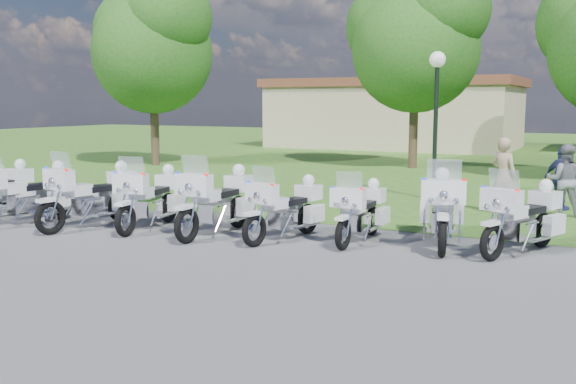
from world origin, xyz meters
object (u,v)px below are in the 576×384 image
at_px(motorcycle_7, 442,207).
at_px(bystander_a, 504,176).
at_px(motorcycle_3, 151,197).
at_px(motorcycle_6, 361,211).
at_px(motorcycle_8, 524,217).
at_px(motorcycle_1, 28,193).
at_px(motorcycle_5, 287,208).
at_px(motorcycle_4, 218,200).
at_px(bystander_c, 562,179).
at_px(lamp_post, 437,88).
at_px(bystander_b, 564,180).
at_px(motorcycle_2, 93,195).

height_order(motorcycle_7, bystander_a, bystander_a).
height_order(motorcycle_3, motorcycle_7, motorcycle_7).
bearing_deg(motorcycle_6, motorcycle_8, -171.60).
bearing_deg(motorcycle_1, motorcycle_5, -158.30).
relative_size(motorcycle_3, motorcycle_6, 1.12).
distance_m(motorcycle_8, bystander_a, 4.26).
bearing_deg(motorcycle_1, motorcycle_4, -157.08).
distance_m(motorcycle_1, bystander_a, 11.12).
bearing_deg(motorcycle_4, bystander_c, -131.77).
relative_size(motorcycle_4, motorcycle_5, 1.14).
xyz_separation_m(motorcycle_1, lamp_post, (7.11, 7.69, 2.38)).
distance_m(motorcycle_5, motorcycle_7, 3.01).
relative_size(motorcycle_5, bystander_b, 1.29).
relative_size(motorcycle_3, bystander_b, 1.39).
height_order(motorcycle_6, motorcycle_7, motorcycle_7).
height_order(motorcycle_6, lamp_post, lamp_post).
bearing_deg(lamp_post, bystander_b, -18.16).
bearing_deg(motorcycle_7, lamp_post, -88.45).
relative_size(motorcycle_8, bystander_b, 1.29).
height_order(motorcycle_4, bystander_b, bystander_b).
bearing_deg(motorcycle_4, bystander_a, -130.95).
xyz_separation_m(motorcycle_7, bystander_a, (0.47, 4.11, 0.21)).
bearing_deg(motorcycle_2, motorcycle_7, -157.13).
relative_size(motorcycle_5, lamp_post, 0.54).
distance_m(motorcycle_3, motorcycle_6, 4.59).
bearing_deg(motorcycle_7, motorcycle_4, 0.00).
xyz_separation_m(motorcycle_5, motorcycle_8, (4.33, 0.90, 0.03)).
bearing_deg(motorcycle_4, motorcycle_5, -170.46).
bearing_deg(motorcycle_2, lamp_post, -118.14).
height_order(motorcycle_8, lamp_post, lamp_post).
bearing_deg(motorcycle_2, motorcycle_6, -157.91).
distance_m(bystander_b, bystander_c, 0.83).
distance_m(motorcycle_1, lamp_post, 10.74).
distance_m(motorcycle_4, motorcycle_7, 4.48).
distance_m(motorcycle_6, motorcycle_7, 1.54).
bearing_deg(motorcycle_3, motorcycle_4, 175.86).
relative_size(motorcycle_5, motorcycle_8, 1.00).
height_order(motorcycle_3, bystander_c, motorcycle_3).
bearing_deg(motorcycle_1, lamp_post, -122.71).
height_order(bystander_a, bystander_b, bystander_a).
height_order(motorcycle_1, motorcycle_3, motorcycle_1).
bearing_deg(motorcycle_1, bystander_c, -134.59).
height_order(lamp_post, bystander_c, lamp_post).
bearing_deg(bystander_b, motorcycle_3, 28.69).
relative_size(motorcycle_6, motorcycle_7, 0.86).
xyz_separation_m(motorcycle_6, motorcycle_8, (2.95, 0.42, 0.06)).
relative_size(motorcycle_1, motorcycle_5, 1.12).
distance_m(motorcycle_2, bystander_b, 10.91).
bearing_deg(motorcycle_7, motorcycle_1, -0.88).
xyz_separation_m(motorcycle_4, lamp_post, (2.72, 6.69, 2.38)).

